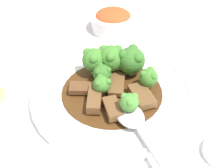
# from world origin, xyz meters

# --- Properties ---
(ground_plane) EXTENTS (4.00, 4.00, 0.00)m
(ground_plane) POSITION_xyz_m (0.00, 0.00, 0.00)
(ground_plane) COLOR silver
(main_plate) EXTENTS (0.31, 0.31, 0.02)m
(main_plate) POSITION_xyz_m (0.00, 0.00, 0.01)
(main_plate) COLOR white
(main_plate) RESTS_ON ground_plane
(beef_strip_0) EXTENTS (0.07, 0.06, 0.01)m
(beef_strip_0) POSITION_xyz_m (-0.06, -0.01, 0.03)
(beef_strip_0) COLOR brown
(beef_strip_0) RESTS_ON main_plate
(beef_strip_1) EXTENTS (0.05, 0.05, 0.01)m
(beef_strip_1) POSITION_xyz_m (-0.03, 0.05, 0.03)
(beef_strip_1) COLOR brown
(beef_strip_1) RESTS_ON main_plate
(beef_strip_2) EXTENTS (0.06, 0.08, 0.01)m
(beef_strip_2) POSITION_xyz_m (-0.00, -0.02, 0.02)
(beef_strip_2) COLOR brown
(beef_strip_2) RESTS_ON main_plate
(beef_strip_3) EXTENTS (0.05, 0.07, 0.02)m
(beef_strip_3) POSITION_xyz_m (0.01, 0.04, 0.03)
(beef_strip_3) COLOR brown
(beef_strip_3) RESTS_ON main_plate
(beef_strip_4) EXTENTS (0.07, 0.06, 0.01)m
(beef_strip_4) POSITION_xyz_m (0.04, 0.02, 0.02)
(beef_strip_4) COLOR brown
(beef_strip_4) RESTS_ON main_plate
(broccoli_floret_0) EXTENTS (0.05, 0.05, 0.06)m
(broccoli_floret_0) POSITION_xyz_m (0.03, -0.05, 0.05)
(broccoli_floret_0) COLOR #8EB756
(broccoli_floret_0) RESTS_ON main_plate
(broccoli_floret_1) EXTENTS (0.05, 0.05, 0.06)m
(broccoli_floret_1) POSITION_xyz_m (-0.01, -0.06, 0.05)
(broccoli_floret_1) COLOR #7FA84C
(broccoli_floret_1) RESTS_ON main_plate
(broccoli_floret_2) EXTENTS (0.03, 0.03, 0.04)m
(broccoli_floret_2) POSITION_xyz_m (0.02, -0.01, 0.05)
(broccoli_floret_2) COLOR #7FA84C
(broccoli_floret_2) RESTS_ON main_plate
(broccoli_floret_3) EXTENTS (0.03, 0.03, 0.04)m
(broccoli_floret_3) POSITION_xyz_m (-0.06, 0.04, 0.05)
(broccoli_floret_3) COLOR #7FA84C
(broccoli_floret_3) RESTS_ON main_plate
(broccoli_floret_4) EXTENTS (0.04, 0.04, 0.04)m
(broccoli_floret_4) POSITION_xyz_m (-0.05, -0.04, 0.04)
(broccoli_floret_4) COLOR #7FA84C
(broccoli_floret_4) RESTS_ON main_plate
(broccoli_floret_5) EXTENTS (0.03, 0.03, 0.04)m
(broccoli_floret_5) POSITION_xyz_m (0.01, 0.02, 0.04)
(broccoli_floret_5) COLOR #8EB756
(broccoli_floret_5) RESTS_ON main_plate
(broccoli_floret_6) EXTENTS (0.05, 0.05, 0.05)m
(broccoli_floret_6) POSITION_xyz_m (0.06, -0.03, 0.05)
(broccoli_floret_6) COLOR #7FA84C
(broccoli_floret_6) RESTS_ON main_plate
(serving_spoon) EXTENTS (0.21, 0.16, 0.01)m
(serving_spoon) POSITION_xyz_m (-0.08, 0.06, 0.03)
(serving_spoon) COLOR #B7B7BC
(serving_spoon) RESTS_ON main_plate
(side_bowl_kimchi) EXTENTS (0.11, 0.11, 0.05)m
(side_bowl_kimchi) POSITION_xyz_m (0.13, -0.22, 0.03)
(side_bowl_kimchi) COLOR white
(side_bowl_kimchi) RESTS_ON ground_plane
(sauce_dish) EXTENTS (0.07, 0.07, 0.01)m
(sauce_dish) POSITION_xyz_m (-0.22, 0.02, 0.01)
(sauce_dish) COLOR white
(sauce_dish) RESTS_ON ground_plane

